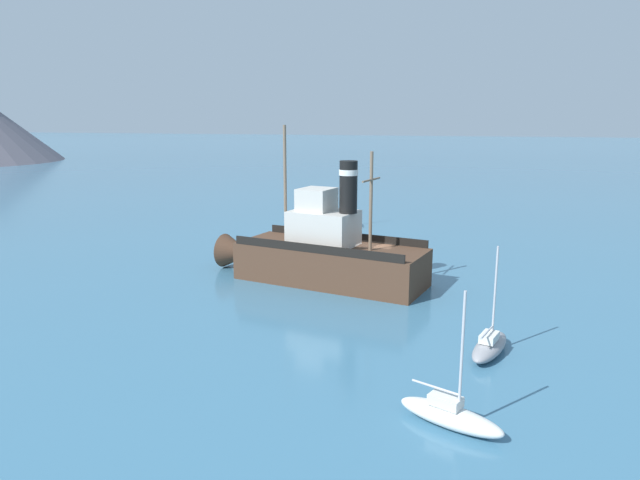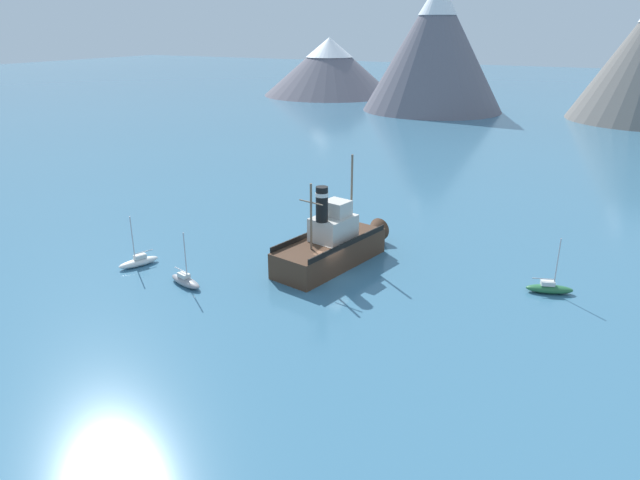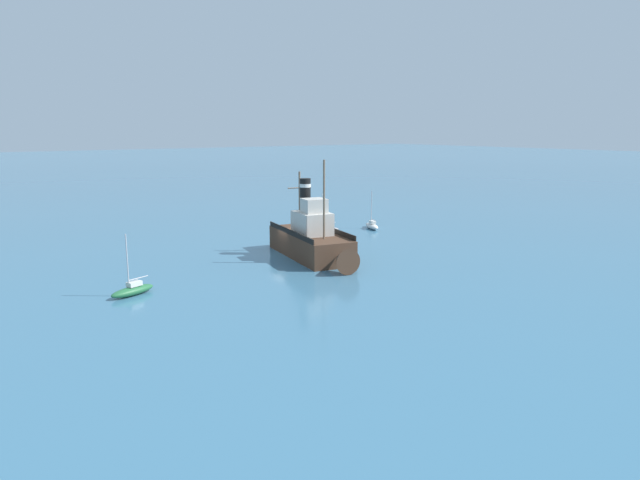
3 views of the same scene
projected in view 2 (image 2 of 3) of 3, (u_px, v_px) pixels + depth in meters
The scene contains 6 objects.
ground_plane at pixel (332, 277), 50.82m from camera, with size 600.00×600.00×0.00m, color teal.
mountain_ridge at pixel (600, 61), 136.26m from camera, with size 181.65×58.32×31.55m.
old_tugboat at pixel (334, 244), 53.31m from camera, with size 6.69×14.78×9.90m.
sailboat_white at pixel (139, 262), 53.08m from camera, with size 2.47×3.93×4.90m.
sailboat_green at pixel (549, 288), 47.69m from camera, with size 3.95×2.24×4.90m.
sailboat_grey at pixel (185, 281), 49.12m from camera, with size 3.96×2.09×4.90m.
Camera 2 is at (20.43, -41.64, 21.06)m, focal length 32.00 mm.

